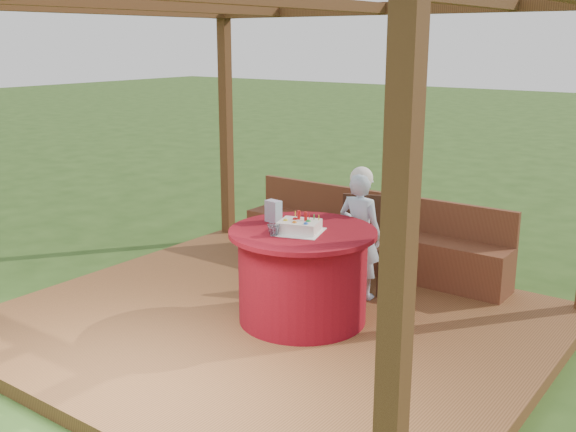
# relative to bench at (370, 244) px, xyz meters

# --- Properties ---
(ground) EXTENTS (60.00, 60.00, 0.00)m
(ground) POSITION_rel_bench_xyz_m (0.00, -1.72, -0.38)
(ground) COLOR #284717
(ground) RESTS_ON ground
(deck) EXTENTS (4.50, 4.00, 0.12)m
(deck) POSITION_rel_bench_xyz_m (0.00, -1.72, -0.32)
(deck) COLOR brown
(deck) RESTS_ON ground
(pergola) EXTENTS (4.50, 4.00, 2.72)m
(pergola) POSITION_rel_bench_xyz_m (0.00, -1.72, 2.02)
(pergola) COLOR brown
(pergola) RESTS_ON deck
(bench) EXTENTS (3.00, 0.42, 0.80)m
(bench) POSITION_rel_bench_xyz_m (0.00, 0.00, 0.00)
(bench) COLOR brown
(bench) RESTS_ON deck
(table) EXTENTS (1.26, 1.26, 0.81)m
(table) POSITION_rel_bench_xyz_m (0.22, -1.55, 0.15)
(table) COLOR maroon
(table) RESTS_ON deck
(chair) EXTENTS (0.59, 0.59, 0.90)m
(chair) POSITION_rel_bench_xyz_m (0.23, -0.54, 0.24)
(chair) COLOR #391E12
(chair) RESTS_ON deck
(elderly_woman) EXTENTS (0.44, 0.29, 1.25)m
(elderly_woman) POSITION_rel_bench_xyz_m (0.33, -0.79, 0.37)
(elderly_woman) COLOR #99C1E4
(elderly_woman) RESTS_ON deck
(birthday_cake) EXTENTS (0.47, 0.47, 0.17)m
(birthday_cake) POSITION_rel_bench_xyz_m (0.23, -1.63, 0.60)
(birthday_cake) COLOR white
(birthday_cake) RESTS_ON table
(gift_bag) EXTENTS (0.14, 0.10, 0.19)m
(gift_bag) POSITION_rel_bench_xyz_m (-0.15, -1.49, 0.64)
(gift_bag) COLOR #D288BB
(gift_bag) RESTS_ON table
(drinking_glass) EXTENTS (0.11, 0.11, 0.10)m
(drinking_glass) POSITION_rel_bench_xyz_m (0.12, -1.83, 0.59)
(drinking_glass) COLOR white
(drinking_glass) RESTS_ON table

